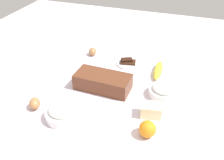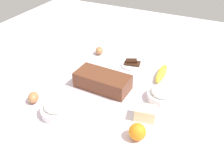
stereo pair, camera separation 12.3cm
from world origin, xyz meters
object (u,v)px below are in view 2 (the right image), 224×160
at_px(orange_fruit, 137,132).
at_px(chocolate_plate, 132,64).
at_px(flour_bowl, 57,108).
at_px(egg_near_butter, 33,97).
at_px(sugar_bowl, 162,94).
at_px(egg_beside_bowl, 99,51).
at_px(banana, 162,73).
at_px(loaf_pan, 103,81).
at_px(butter_block, 145,113).

relative_size(orange_fruit, chocolate_plate, 0.54).
distance_m(flour_bowl, egg_near_butter, 0.15).
distance_m(sugar_bowl, chocolate_plate, 0.34).
xyz_separation_m(sugar_bowl, chocolate_plate, (0.25, -0.23, -0.02)).
height_order(sugar_bowl, egg_beside_bowl, sugar_bowl).
height_order(banana, orange_fruit, orange_fruit).
distance_m(flour_bowl, chocolate_plate, 0.55).
relative_size(loaf_pan, banana, 1.50).
relative_size(banana, orange_fruit, 2.71).
bearing_deg(banana, egg_near_butter, 44.31).
relative_size(butter_block, egg_near_butter, 1.33).
bearing_deg(orange_fruit, sugar_bowl, -94.22).
xyz_separation_m(butter_block, chocolate_plate, (0.22, -0.39, -0.02)).
bearing_deg(chocolate_plate, flour_bowl, 74.55).
bearing_deg(banana, loaf_pan, 43.64).
height_order(loaf_pan, orange_fruit, loaf_pan).
height_order(sugar_bowl, banana, sugar_bowl).
bearing_deg(banana, sugar_bowl, 106.86).
xyz_separation_m(banana, egg_beside_bowl, (0.43, -0.08, 0.00)).
relative_size(loaf_pan, egg_near_butter, 4.22).
relative_size(sugar_bowl, orange_fruit, 2.07).
xyz_separation_m(orange_fruit, egg_beside_bowl, (0.47, -0.56, -0.01)).
bearing_deg(chocolate_plate, egg_near_butter, 59.75).
height_order(flour_bowl, sugar_bowl, same).
bearing_deg(orange_fruit, loaf_pan, -41.05).
relative_size(orange_fruit, egg_near_butter, 1.04).
relative_size(loaf_pan, orange_fruit, 4.06).
height_order(orange_fruit, chocolate_plate, orange_fruit).
xyz_separation_m(loaf_pan, chocolate_plate, (-0.06, -0.27, -0.03)).
bearing_deg(loaf_pan, egg_near_butter, 47.25).
height_order(butter_block, egg_near_butter, butter_block).
bearing_deg(butter_block, chocolate_plate, -61.18).
xyz_separation_m(egg_near_butter, chocolate_plate, (-0.30, -0.51, -0.01)).
distance_m(orange_fruit, egg_beside_bowl, 0.73).
height_order(sugar_bowl, orange_fruit, orange_fruit).
bearing_deg(sugar_bowl, chocolate_plate, -43.45).
xyz_separation_m(loaf_pan, butter_block, (-0.27, 0.12, -0.01)).
relative_size(butter_block, chocolate_plate, 0.69).
bearing_deg(flour_bowl, sugar_bowl, -142.76).
xyz_separation_m(loaf_pan, banana, (-0.24, -0.23, -0.02)).
height_order(flour_bowl, egg_near_butter, flour_bowl).
distance_m(banana, butter_block, 0.36).
distance_m(loaf_pan, butter_block, 0.30).
distance_m(flour_bowl, egg_beside_bowl, 0.58).
xyz_separation_m(loaf_pan, egg_near_butter, (0.24, 0.24, -0.02)).
distance_m(butter_block, egg_near_butter, 0.53).
xyz_separation_m(orange_fruit, egg_near_butter, (0.53, -0.00, -0.01)).
bearing_deg(egg_beside_bowl, sugar_bowl, 150.62).
bearing_deg(loaf_pan, sugar_bowl, -170.80).
bearing_deg(butter_block, orange_fruit, 94.08).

